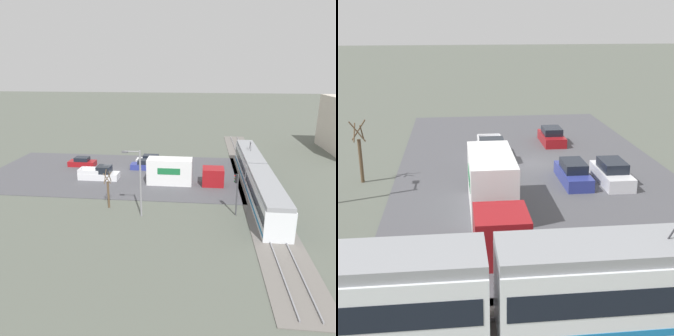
% 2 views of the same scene
% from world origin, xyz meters
% --- Properties ---
extents(ground_plane, '(320.00, 320.00, 0.00)m').
position_xyz_m(ground_plane, '(0.00, 0.00, 0.00)').
color(ground_plane, '#565B51').
extents(road_surface, '(20.39, 37.30, 0.08)m').
position_xyz_m(road_surface, '(0.00, 0.00, 0.04)').
color(road_surface, '#4C4C51').
rests_on(road_surface, ground).
extents(rail_bed, '(58.17, 4.40, 0.22)m').
position_xyz_m(rail_bed, '(0.00, 20.31, 0.05)').
color(rail_bed, slate).
rests_on(rail_bed, ground).
extents(light_rail_tram, '(28.21, 2.83, 4.61)m').
position_xyz_m(light_rail_tram, '(4.67, 20.31, 1.77)').
color(light_rail_tram, white).
rests_on(light_rail_tram, ground).
extents(box_truck, '(2.60, 10.32, 3.49)m').
position_xyz_m(box_truck, '(3.78, 10.30, 1.69)').
color(box_truck, maroon).
rests_on(box_truck, ground).
extents(pickup_truck, '(2.04, 5.67, 1.95)m').
position_xyz_m(pickup_truck, '(2.99, -1.23, 0.81)').
color(pickup_truck, silver).
rests_on(pickup_truck, ground).
extents(sedan_car_0, '(1.76, 4.72, 1.52)m').
position_xyz_m(sedan_car_0, '(-2.31, 4.53, 0.70)').
color(sedan_car_0, navy).
rests_on(sedan_car_0, ground).
extents(sedan_car_1, '(1.89, 4.28, 1.46)m').
position_xyz_m(sedan_car_1, '(-2.94, -6.01, 0.68)').
color(sedan_car_1, maroon).
rests_on(sedan_car_1, ground).
extents(sedan_car_2, '(1.87, 4.74, 1.59)m').
position_xyz_m(sedan_car_2, '(-4.97, 4.89, 0.74)').
color(sedan_car_2, silver).
rests_on(sedan_car_2, ground).
extents(street_tree, '(1.06, 0.88, 4.45)m').
position_xyz_m(street_tree, '(12.41, 2.76, 2.02)').
color(street_tree, brown).
rests_on(street_tree, ground).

